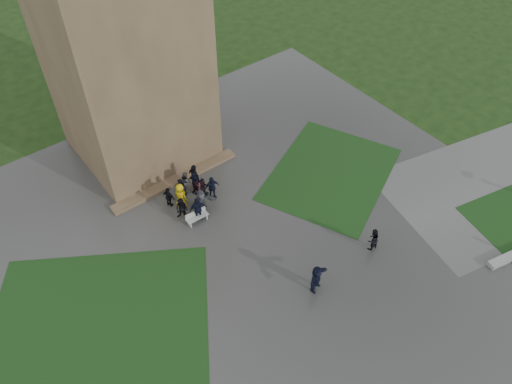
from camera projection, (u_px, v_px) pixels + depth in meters
ground at (279, 292)px, 26.62m from camera, size 120.00×120.00×0.00m
plaza at (256, 267)px, 27.72m from camera, size 34.00×34.00×0.02m
lawn_inset_left at (99, 325)px, 25.22m from camera, size 14.10×13.46×0.01m
lawn_inset_right at (330, 174)px, 32.98m from camera, size 11.12×10.15×0.01m
tower at (118, 27)px, 28.50m from camera, size 8.00×8.00×18.00m
tower_plinth at (176, 180)px, 32.41m from camera, size 9.00×0.80×0.22m
bench at (197, 217)px, 29.80m from camera, size 1.40×0.47×0.81m
visitor_cluster at (194, 193)px, 30.35m from camera, size 3.43×3.41×2.61m
pedestrian_mid at (316, 279)px, 26.12m from camera, size 1.78×1.16×1.80m
pedestrian_near at (373, 239)px, 28.13m from camera, size 0.78×0.48×1.54m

